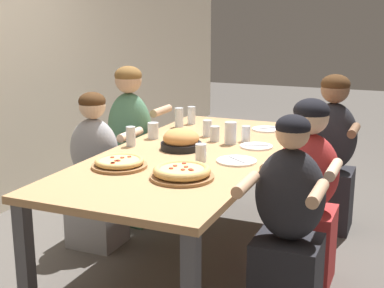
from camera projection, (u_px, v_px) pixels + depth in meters
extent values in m
plane|color=#514C47|center=(192.00, 261.00, 3.55)|extent=(18.00, 18.00, 0.00)
cube|color=tan|center=(192.00, 155.00, 3.38)|extent=(2.27, 1.02, 0.04)
cube|color=#4C4C51|center=(296.00, 174.00, 4.26)|extent=(0.07, 0.07, 0.71)
cube|color=#4C4C51|center=(26.00, 269.00, 2.67)|extent=(0.07, 0.07, 0.71)
cube|color=#4C4C51|center=(193.00, 162.00, 4.60)|extent=(0.07, 0.07, 0.71)
cylinder|color=#996B42|center=(182.00, 177.00, 2.82)|extent=(0.34, 0.34, 0.02)
torus|color=tan|center=(182.00, 170.00, 2.81)|extent=(0.31, 0.31, 0.04)
cylinder|color=#E5C675|center=(182.00, 172.00, 2.81)|extent=(0.26, 0.26, 0.04)
cylinder|color=#C6422D|center=(183.00, 169.00, 2.78)|extent=(0.02, 0.02, 0.01)
cylinder|color=#C6422D|center=(171.00, 168.00, 2.80)|extent=(0.02, 0.02, 0.01)
cylinder|color=#C6422D|center=(192.00, 170.00, 2.77)|extent=(0.02, 0.02, 0.01)
cylinder|color=#C6422D|center=(175.00, 166.00, 2.85)|extent=(0.02, 0.02, 0.01)
cylinder|color=#C6422D|center=(190.00, 169.00, 2.78)|extent=(0.02, 0.02, 0.01)
cylinder|color=#C6422D|center=(186.00, 167.00, 2.83)|extent=(0.02, 0.02, 0.01)
cylinder|color=#C6422D|center=(184.00, 163.00, 2.90)|extent=(0.02, 0.02, 0.01)
cylinder|color=#996B42|center=(120.00, 166.00, 3.03)|extent=(0.32, 0.32, 0.02)
torus|color=tan|center=(119.00, 161.00, 3.02)|extent=(0.28, 0.28, 0.03)
cylinder|color=#E5C675|center=(119.00, 162.00, 3.02)|extent=(0.24, 0.24, 0.03)
cylinder|color=#C6422D|center=(118.00, 161.00, 2.99)|extent=(0.02, 0.02, 0.01)
cylinder|color=#C6422D|center=(122.00, 157.00, 3.05)|extent=(0.02, 0.02, 0.01)
cylinder|color=#C6422D|center=(129.00, 157.00, 3.07)|extent=(0.02, 0.02, 0.01)
cylinder|color=#C6422D|center=(113.00, 163.00, 2.94)|extent=(0.02, 0.02, 0.01)
cylinder|color=#C6422D|center=(113.00, 163.00, 2.95)|extent=(0.02, 0.02, 0.01)
cylinder|color=#C6422D|center=(116.00, 161.00, 2.99)|extent=(0.02, 0.02, 0.01)
cylinder|color=#C6422D|center=(112.00, 157.00, 3.06)|extent=(0.02, 0.02, 0.01)
cylinder|color=black|center=(181.00, 146.00, 3.43)|extent=(0.26, 0.26, 0.04)
cylinder|color=black|center=(193.00, 138.00, 3.60)|extent=(0.12, 0.02, 0.02)
ellipsoid|color=#D68E4C|center=(181.00, 138.00, 3.42)|extent=(0.23, 0.23, 0.13)
cylinder|color=white|center=(237.00, 161.00, 3.14)|extent=(0.24, 0.24, 0.01)
cube|color=#B7B7BC|center=(237.00, 159.00, 3.14)|extent=(0.11, 0.14, 0.01)
cylinder|color=white|center=(267.00, 129.00, 4.00)|extent=(0.22, 0.22, 0.01)
cube|color=#B7B7BC|center=(267.00, 128.00, 4.00)|extent=(0.12, 0.11, 0.01)
cylinder|color=white|center=(256.00, 146.00, 3.48)|extent=(0.21, 0.21, 0.01)
cube|color=#B7B7BC|center=(256.00, 145.00, 3.48)|extent=(0.06, 0.15, 0.01)
cylinder|color=silver|center=(153.00, 131.00, 3.72)|extent=(0.08, 0.08, 0.11)
cylinder|color=silver|center=(153.00, 134.00, 3.72)|extent=(0.07, 0.07, 0.06)
cylinder|color=silver|center=(131.00, 136.00, 3.50)|extent=(0.06, 0.06, 0.13)
cylinder|color=silver|center=(131.00, 140.00, 3.50)|extent=(0.05, 0.05, 0.08)
cylinder|color=silver|center=(215.00, 134.00, 3.64)|extent=(0.07, 0.07, 0.10)
cylinder|color=silver|center=(215.00, 136.00, 3.64)|extent=(0.06, 0.06, 0.07)
cylinder|color=silver|center=(191.00, 115.00, 4.20)|extent=(0.06, 0.06, 0.14)
cylinder|color=silver|center=(191.00, 119.00, 4.21)|extent=(0.05, 0.05, 0.08)
cylinder|color=silver|center=(246.00, 134.00, 3.63)|extent=(0.06, 0.06, 0.11)
cylinder|color=silver|center=(179.00, 117.00, 4.10)|extent=(0.07, 0.07, 0.15)
cylinder|color=black|center=(179.00, 122.00, 4.11)|extent=(0.06, 0.06, 0.07)
cylinder|color=silver|center=(201.00, 153.00, 3.13)|extent=(0.07, 0.07, 0.11)
cylinder|color=silver|center=(201.00, 158.00, 3.14)|extent=(0.06, 0.06, 0.05)
cylinder|color=silver|center=(231.00, 133.00, 3.55)|extent=(0.08, 0.08, 0.15)
cylinder|color=silver|center=(230.00, 137.00, 3.56)|extent=(0.07, 0.07, 0.09)
cylinder|color=silver|center=(207.00, 128.00, 3.79)|extent=(0.06, 0.06, 0.12)
cube|color=#477556|center=(132.00, 192.00, 4.21)|extent=(0.32, 0.34, 0.47)
ellipsoid|color=#477556|center=(130.00, 129.00, 4.09)|extent=(0.24, 0.36, 0.56)
sphere|color=tan|center=(128.00, 80.00, 4.00)|extent=(0.20, 0.20, 0.20)
ellipsoid|color=brown|center=(128.00, 75.00, 4.00)|extent=(0.21, 0.21, 0.14)
cylinder|color=tan|center=(123.00, 108.00, 4.31)|extent=(0.28, 0.06, 0.06)
cylinder|color=tan|center=(161.00, 111.00, 4.19)|extent=(0.28, 0.06, 0.06)
cube|color=#99999E|center=(97.00, 213.00, 3.77)|extent=(0.32, 0.34, 0.47)
ellipsoid|color=#99999E|center=(94.00, 150.00, 3.66)|extent=(0.24, 0.36, 0.45)
sphere|color=beige|center=(92.00, 106.00, 3.59)|extent=(0.18, 0.18, 0.18)
ellipsoid|color=#422814|center=(92.00, 101.00, 3.58)|extent=(0.18, 0.18, 0.13)
cylinder|color=beige|center=(89.00, 131.00, 3.89)|extent=(0.28, 0.06, 0.06)
cylinder|color=beige|center=(130.00, 135.00, 3.76)|extent=(0.28, 0.06, 0.06)
cube|color=#B22D2D|center=(304.00, 245.00, 3.25)|extent=(0.32, 0.34, 0.47)
ellipsoid|color=#B22D2D|center=(308.00, 172.00, 3.14)|extent=(0.24, 0.36, 0.46)
sphere|color=beige|center=(311.00, 117.00, 3.06)|extent=(0.20, 0.20, 0.20)
ellipsoid|color=black|center=(312.00, 111.00, 3.05)|extent=(0.21, 0.21, 0.14)
cylinder|color=beige|center=(334.00, 170.00, 2.87)|extent=(0.28, 0.06, 0.06)
cylinder|color=beige|center=(271.00, 163.00, 3.00)|extent=(0.28, 0.06, 0.06)
cube|color=#232328|center=(328.00, 199.00, 4.06)|extent=(0.32, 0.34, 0.47)
ellipsoid|color=#232328|center=(332.00, 136.00, 3.94)|extent=(0.24, 0.36, 0.51)
sphere|color=brown|center=(335.00, 89.00, 3.86)|extent=(0.21, 0.21, 0.21)
ellipsoid|color=#422814|center=(336.00, 84.00, 3.85)|extent=(0.21, 0.21, 0.14)
cylinder|color=brown|center=(354.00, 130.00, 3.67)|extent=(0.28, 0.06, 0.06)
cylinder|color=brown|center=(304.00, 126.00, 3.80)|extent=(0.28, 0.06, 0.06)
cube|color=#232328|center=(286.00, 280.00, 2.82)|extent=(0.32, 0.34, 0.47)
ellipsoid|color=#232328|center=(290.00, 195.00, 2.70)|extent=(0.24, 0.36, 0.49)
sphere|color=tan|center=(293.00, 132.00, 2.63)|extent=(0.17, 0.17, 0.17)
ellipsoid|color=black|center=(293.00, 126.00, 2.62)|extent=(0.17, 0.17, 0.12)
cylinder|color=tan|center=(318.00, 193.00, 2.43)|extent=(0.28, 0.06, 0.06)
cylinder|color=tan|center=(246.00, 184.00, 2.56)|extent=(0.28, 0.06, 0.06)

